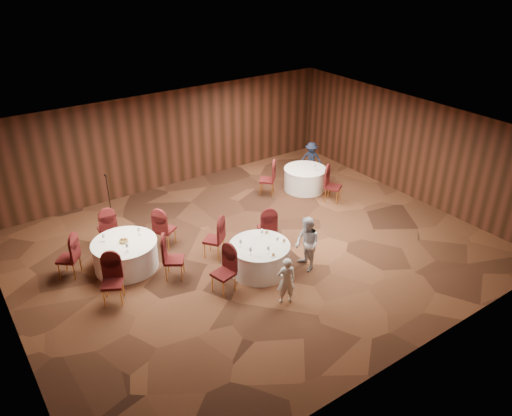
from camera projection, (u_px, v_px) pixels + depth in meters
ground at (254, 249)px, 13.49m from camera, size 12.00×12.00×0.00m
room_shell at (254, 183)px, 12.57m from camera, size 12.00×12.00×12.00m
table_main at (260, 257)px, 12.45m from camera, size 1.52×1.52×0.74m
table_left at (126, 254)px, 12.57m from camera, size 1.63×1.63×0.74m
table_right at (305, 179)px, 16.60m from camera, size 1.40×1.40×0.74m
chairs_main at (235, 246)px, 12.68m from camera, size 2.71×2.12×1.00m
chairs_left at (126, 250)px, 12.50m from camera, size 3.29×3.07×1.00m
chairs_right at (300, 183)px, 16.00m from camera, size 2.15×2.34×1.00m
tabletop_main at (266, 242)px, 12.21m from camera, size 1.14×1.09×0.22m
tabletop_left at (123, 239)px, 12.36m from camera, size 0.92×0.82×0.22m
tabletop_right at (315, 166)px, 16.24m from camera, size 0.08×0.08×0.22m
mic_stand at (111, 208)px, 14.65m from camera, size 0.24×0.24×1.49m
woman_a at (286, 281)px, 11.23m from camera, size 0.51×0.42×1.19m
woman_b at (307, 244)px, 12.36m from camera, size 0.67×0.79×1.44m
man_c at (311, 159)px, 17.50m from camera, size 0.86×0.89×1.22m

